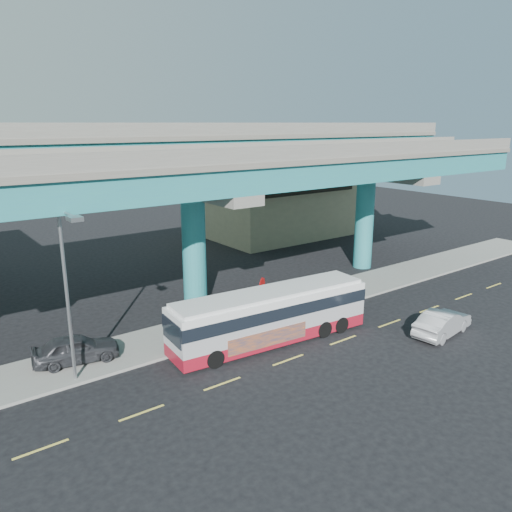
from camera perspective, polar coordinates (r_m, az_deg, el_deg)
ground at (r=26.20m, az=3.27°, el=-11.54°), size 120.00×120.00×0.00m
sidewalk at (r=30.19m, az=-3.51°, el=-7.68°), size 70.00×4.00×0.15m
lane_markings at (r=25.99m, az=3.71°, el=-11.76°), size 58.00×0.12×0.01m
viaduct at (r=31.05m, az=-7.50°, el=10.15°), size 52.00×12.40×11.70m
building_beige at (r=53.26m, az=2.28°, el=6.13°), size 14.00×10.23×7.00m
transit_bus at (r=27.33m, az=1.71°, el=-6.64°), size 11.70×3.47×2.96m
sedan at (r=30.44m, az=20.53°, el=-7.14°), size 2.63×4.75×1.44m
parked_car at (r=26.68m, az=-19.88°, el=-9.94°), size 3.14×4.72×1.40m
street_lamp at (r=22.93m, az=-20.65°, el=-1.82°), size 0.50×2.64×8.19m
stop_sign at (r=29.37m, az=0.70°, el=-3.88°), size 0.74×0.45×2.81m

